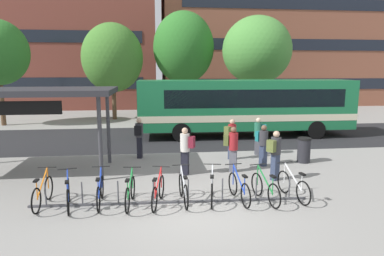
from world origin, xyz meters
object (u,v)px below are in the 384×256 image
at_px(commuter_olive_pack_6, 232,146).
at_px(transit_shelter, 10,94).
at_px(commuter_maroon_pack_2, 186,148).
at_px(commuter_teal_pack_5, 263,142).
at_px(parked_bicycle_silver_5, 183,190).
at_px(parked_bicycle_green_3, 130,193).
at_px(commuter_black_pack_0, 139,135).
at_px(city_bus, 244,105).
at_px(parked_bicycle_blue_2, 100,192).
at_px(commuter_olive_pack_4, 231,136).
at_px(parked_bicycle_red_4, 158,192).
at_px(parked_bicycle_orange_0, 43,193).
at_px(parked_bicycle_blue_1, 68,195).
at_px(trash_bin, 304,150).
at_px(parked_bicycle_white_9, 293,186).
at_px(street_tree_1, 184,48).
at_px(parked_bicycle_blue_7, 239,189).
at_px(parked_bicycle_silver_6, 212,189).
at_px(commuter_olive_pack_3, 275,152).
at_px(street_tree_0, 112,58).
at_px(parked_bicycle_green_8, 265,189).
at_px(street_tree_2, 257,50).
at_px(commuter_teal_pack_1, 259,134).

bearing_deg(commuter_olive_pack_6, transit_shelter, -162.04).
xyz_separation_m(commuter_maroon_pack_2, commuter_teal_pack_5, (3.14, 0.83, -0.06)).
distance_m(parked_bicycle_silver_5, commuter_olive_pack_6, 3.56).
height_order(parked_bicycle_green_3, commuter_black_pack_0, commuter_black_pack_0).
bearing_deg(parked_bicycle_green_3, city_bus, -26.30).
relative_size(parked_bicycle_blue_2, commuter_olive_pack_4, 1.00).
distance_m(parked_bicycle_red_4, commuter_olive_pack_6, 4.10).
relative_size(parked_bicycle_orange_0, transit_shelter, 0.24).
bearing_deg(parked_bicycle_blue_1, trash_bin, -78.31).
relative_size(parked_bicycle_white_9, commuter_maroon_pack_2, 0.98).
xyz_separation_m(parked_bicycle_red_4, commuter_maroon_pack_2, (1.05, 2.74, 0.61)).
bearing_deg(parked_bicycle_silver_5, street_tree_1, -8.30).
relative_size(parked_bicycle_blue_2, parked_bicycle_blue_7, 1.00).
relative_size(commuter_maroon_pack_2, commuter_teal_pack_5, 1.06).
relative_size(city_bus, parked_bicycle_silver_6, 7.09).
bearing_deg(parked_bicycle_blue_2, parked_bicycle_silver_6, -94.88).
distance_m(commuter_maroon_pack_2, commuter_olive_pack_3, 3.13).
height_order(parked_bicycle_orange_0, parked_bicycle_silver_6, same).
bearing_deg(commuter_olive_pack_4, parked_bicycle_orange_0, -177.20).
height_order(parked_bicycle_orange_0, parked_bicycle_white_9, same).
height_order(city_bus, parked_bicycle_white_9, city_bus).
bearing_deg(street_tree_0, parked_bicycle_orange_0, -90.51).
bearing_deg(street_tree_0, parked_bicycle_white_9, -68.10).
height_order(parked_bicycle_green_3, commuter_olive_pack_3, commuter_olive_pack_3).
xyz_separation_m(parked_bicycle_green_3, commuter_teal_pack_5, (4.97, 3.55, 0.56)).
xyz_separation_m(parked_bicycle_green_8, parked_bicycle_white_9, (0.89, 0.12, 0.00)).
distance_m(parked_bicycle_green_8, street_tree_1, 18.96).
bearing_deg(parked_bicycle_red_4, commuter_teal_pack_5, -37.29).
height_order(city_bus, street_tree_0, street_tree_0).
xyz_separation_m(parked_bicycle_blue_1, street_tree_0, (-0.58, 17.38, 4.27)).
bearing_deg(commuter_olive_pack_4, parked_bicycle_silver_5, -149.94).
xyz_separation_m(parked_bicycle_blue_1, street_tree_2, (10.18, 16.14, 4.83)).
xyz_separation_m(parked_bicycle_blue_1, parked_bicycle_green_8, (5.53, -0.17, 0.00)).
xyz_separation_m(commuter_olive_pack_4, street_tree_1, (-0.78, 13.49, 4.48)).
bearing_deg(parked_bicycle_blue_2, parked_bicycle_blue_7, -95.43).
height_order(parked_bicycle_silver_6, street_tree_2, street_tree_2).
bearing_deg(trash_bin, parked_bicycle_green_8, -126.88).
distance_m(parked_bicycle_orange_0, trash_bin, 9.90).
bearing_deg(parked_bicycle_blue_2, commuter_olive_pack_4, -49.86).
relative_size(parked_bicycle_orange_0, commuter_teal_pack_1, 1.03).
bearing_deg(commuter_olive_pack_3, parked_bicycle_silver_5, 173.35).
xyz_separation_m(city_bus, transit_shelter, (-10.15, -6.12, 1.14)).
height_order(commuter_black_pack_0, commuter_maroon_pack_2, commuter_black_pack_0).
height_order(parked_bicycle_red_4, commuter_teal_pack_1, commuter_teal_pack_1).
distance_m(parked_bicycle_silver_6, commuter_teal_pack_5, 4.41).
height_order(parked_bicycle_white_9, street_tree_1, street_tree_1).
height_order(commuter_olive_pack_6, street_tree_1, street_tree_1).
distance_m(commuter_black_pack_0, street_tree_2, 14.40).
bearing_deg(parked_bicycle_green_8, parked_bicycle_silver_6, 73.25).
relative_size(parked_bicycle_blue_1, parked_bicycle_green_8, 0.99).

